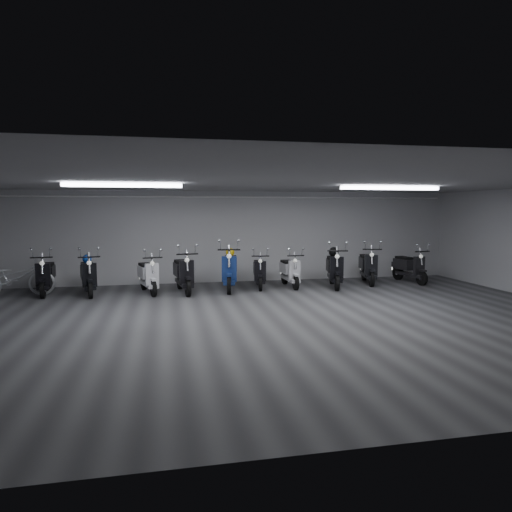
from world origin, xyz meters
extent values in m
cube|color=#3B3B3E|center=(0.00, 0.00, -0.01)|extent=(14.00, 10.00, 0.01)
cube|color=gray|center=(0.00, 0.00, 2.80)|extent=(14.00, 10.00, 0.01)
cube|color=#AFAFB2|center=(0.00, 5.00, 1.40)|extent=(14.00, 0.01, 2.80)
cube|color=#AFAFB2|center=(0.00, -5.00, 1.40)|extent=(14.00, 0.01, 2.80)
cube|color=white|center=(-3.00, 1.00, 2.74)|extent=(2.40, 0.18, 0.08)
cube|color=white|center=(3.00, 1.00, 2.74)|extent=(2.40, 0.18, 0.08)
cylinder|color=white|center=(0.00, 4.92, 2.62)|extent=(13.60, 0.05, 0.05)
imported|color=silver|center=(-5.98, 3.65, 0.61)|extent=(1.97, 1.00, 1.22)
sphere|color=#0E379B|center=(-4.23, 3.80, 0.93)|extent=(0.23, 0.23, 0.23)
sphere|color=#E3B70D|center=(-0.38, 3.80, 1.04)|extent=(0.25, 0.25, 0.25)
sphere|color=black|center=(2.66, 3.63, 1.00)|extent=(0.29, 0.29, 0.29)
camera|label=1|loc=(-2.15, -8.72, 2.23)|focal=31.43mm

